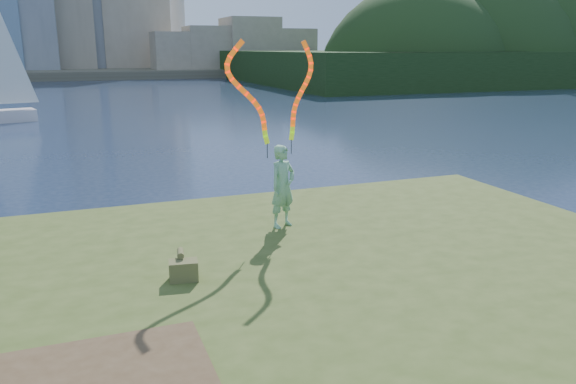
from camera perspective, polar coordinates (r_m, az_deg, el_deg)
name	(u,v)px	position (r m, az deg, el deg)	size (l,w,h in m)	color
ground	(209,315)	(9.90, -7.98, -12.26)	(320.00, 320.00, 0.00)	#18253E
grassy_knoll	(248,366)	(7.78, -4.06, -17.24)	(20.00, 18.00, 0.80)	#3A491A
far_shore	(82,71)	(103.74, -20.23, 11.46)	(320.00, 40.00, 1.20)	#4D4738
wooded_hill	(507,77)	(92.19, 21.36, 10.82)	(78.00, 50.00, 63.00)	black
woman_with_ribbons	(282,160)	(11.45, -0.63, 3.24)	(1.91, 0.88, 4.09)	#197635
canvas_bag	(183,269)	(9.24, -10.58, -7.71)	(0.50, 0.56, 0.43)	brown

